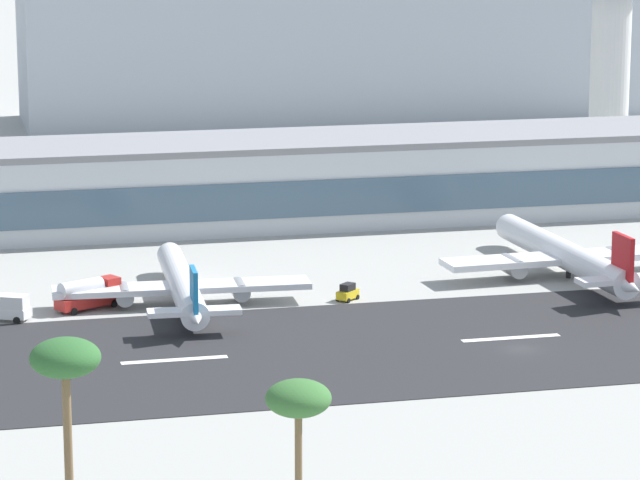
# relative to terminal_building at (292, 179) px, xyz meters

# --- Properties ---
(ground_plane) EXTENTS (1400.00, 1400.00, 0.00)m
(ground_plane) POSITION_rel_terminal_building_xyz_m (9.21, -79.15, -6.69)
(ground_plane) COLOR #9E9E99
(runway_strip) EXTENTS (800.00, 40.44, 0.08)m
(runway_strip) POSITION_rel_terminal_building_xyz_m (9.21, -74.47, -6.65)
(runway_strip) COLOR #262628
(runway_strip) RESTS_ON ground_plane
(runway_centreline_dash_3) EXTENTS (12.00, 1.20, 0.01)m
(runway_centreline_dash_3) POSITION_rel_terminal_building_xyz_m (-30.03, -74.47, -6.60)
(runway_centreline_dash_3) COLOR white
(runway_centreline_dash_3) RESTS_ON runway_strip
(runway_centreline_dash_4) EXTENTS (12.00, 1.20, 0.01)m
(runway_centreline_dash_4) POSITION_rel_terminal_building_xyz_m (9.67, -74.47, -6.60)
(runway_centreline_dash_4) COLOR white
(runway_centreline_dash_4) RESTS_ON runway_strip
(terminal_building) EXTENTS (177.78, 22.40, 13.37)m
(terminal_building) POSITION_rel_terminal_building_xyz_m (0.00, 0.00, 0.00)
(terminal_building) COLOR silver
(terminal_building) RESTS_ON ground_plane
(control_tower) EXTENTS (12.64, 12.64, 39.02)m
(control_tower) POSITION_rel_terminal_building_xyz_m (67.24, 32.59, 16.31)
(control_tower) COLOR silver
(control_tower) RESTS_ON ground_plane
(distant_hotel_block) EXTENTS (145.69, 36.03, 44.87)m
(distant_hotel_block) POSITION_rel_terminal_building_xyz_m (38.14, 118.01, 15.75)
(distant_hotel_block) COLOR #A8B2BC
(distant_hotel_block) RESTS_ON ground_plane
(airliner_blue_tail_gate_0) EXTENTS (32.75, 39.01, 8.14)m
(airliner_blue_tail_gate_0) POSITION_rel_terminal_building_xyz_m (-25.36, -50.54, -4.09)
(airliner_blue_tail_gate_0) COLOR silver
(airliner_blue_tail_gate_0) RESTS_ON ground_plane
(airliner_red_tail_gate_1) EXTENTS (34.77, 43.57, 9.09)m
(airliner_red_tail_gate_1) POSITION_rel_terminal_building_xyz_m (27.78, -46.86, -3.79)
(airliner_red_tail_gate_1) COLOR white
(airliner_red_tail_gate_1) RESTS_ON ground_plane
(service_baggage_tug_0) EXTENTS (3.41, 3.38, 2.20)m
(service_baggage_tug_0) POSITION_rel_terminal_building_xyz_m (-4.36, -52.17, -5.64)
(service_baggage_tug_0) COLOR gold
(service_baggage_tug_0) RESTS_ON ground_plane
(service_box_truck_1) EXTENTS (6.45, 4.78, 3.25)m
(service_box_truck_1) POSITION_rel_terminal_building_xyz_m (-47.61, -52.33, -4.90)
(service_box_truck_1) COLOR white
(service_box_truck_1) RESTS_ON ground_plane
(service_fuel_truck_2) EXTENTS (8.73, 6.28, 3.95)m
(service_fuel_truck_2) POSITION_rel_terminal_building_xyz_m (-37.05, -49.07, -4.66)
(service_fuel_truck_2) COLOR #B2231E
(service_fuel_truck_2) RESTS_ON ground_plane
(palm_tree_0) EXTENTS (5.83, 5.83, 15.98)m
(palm_tree_0) POSITION_rel_terminal_building_xyz_m (-45.67, -120.88, 7.23)
(palm_tree_0) COLOR brown
(palm_tree_0) RESTS_ON ground_plane
(palm_tree_1) EXTENTS (5.30, 5.30, 13.58)m
(palm_tree_1) POSITION_rel_terminal_building_xyz_m (-28.11, -128.93, 5.13)
(palm_tree_1) COLOR brown
(palm_tree_1) RESTS_ON ground_plane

